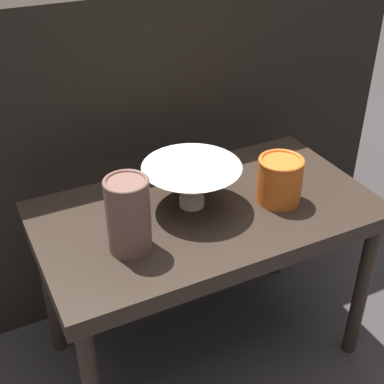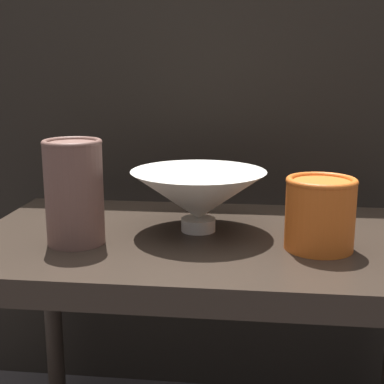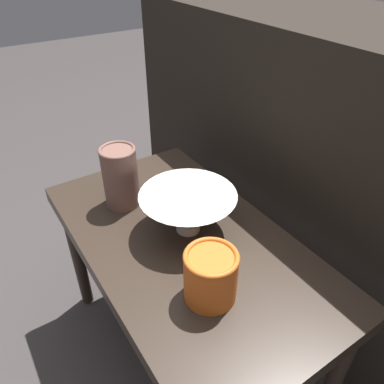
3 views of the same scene
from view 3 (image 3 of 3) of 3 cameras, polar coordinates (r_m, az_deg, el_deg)
name	(u,v)px [view 3 (image 3 of 3)]	position (r m, az deg, el deg)	size (l,w,h in m)	color
ground_plane	(187,352)	(1.22, -0.82, -23.17)	(8.00, 8.00, 0.00)	#383333
table	(185,255)	(0.90, -1.04, -9.63)	(0.76, 0.42, 0.45)	#2D231C
couch_backdrop	(339,177)	(1.20, 21.50, 2.16)	(1.47, 0.50, 0.86)	black
bowl	(188,209)	(0.85, -0.62, -2.62)	(0.22, 0.22, 0.10)	silver
vase_textured_left	(120,176)	(0.94, -10.87, 2.39)	(0.09, 0.09, 0.16)	brown
vase_colorful_right	(211,275)	(0.71, 2.84, -12.52)	(0.10, 0.10, 0.11)	orange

